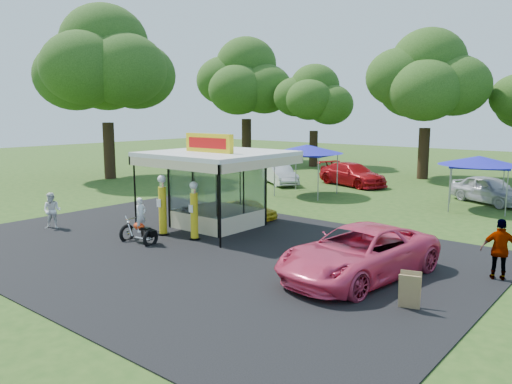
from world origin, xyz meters
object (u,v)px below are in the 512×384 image
kiosk_car (250,209)px  spectator_west (52,211)px  gas_station_kiosk (218,188)px  gas_pump_left (163,207)px  bg_car_b (352,174)px  tent_west (307,149)px  gas_pump_right (194,212)px  spectator_east_b (500,250)px  a_frame_sign (410,291)px  bg_car_c (489,190)px  bg_car_a (280,175)px  pink_sedan (359,253)px  tent_east (479,161)px  motorcycle (140,225)px

kiosk_car → spectator_west: bearing=143.0°
gas_station_kiosk → gas_pump_left: (-0.67, -2.59, -0.56)m
bg_car_b → tent_west: (-0.27, -5.35, 2.03)m
gas_pump_right → spectator_west: gas_pump_right is taller
gas_station_kiosk → tent_west: 10.04m
spectator_east_b → bg_car_b: bearing=-67.8°
gas_station_kiosk → a_frame_sign: size_ratio=5.51×
gas_station_kiosk → bg_car_b: 15.28m
gas_pump_right → a_frame_sign: 9.62m
bg_car_c → tent_west: size_ratio=1.02×
spectator_west → tent_west: 15.25m
bg_car_a → tent_west: 5.16m
pink_sedan → bg_car_c: pink_sedan is taller
gas_pump_right → spectator_east_b: 11.01m
tent_east → spectator_west: bearing=-128.5°
motorcycle → pink_sedan: bearing=6.8°
gas_pump_left → a_frame_sign: size_ratio=2.60×
spectator_west → tent_east: size_ratio=0.40×
bg_car_a → pink_sedan: bearing=-101.5°
gas_station_kiosk → bg_car_a: (-5.77, 12.39, -1.09)m
gas_pump_right → pink_sedan: 7.30m
spectator_east_b → bg_car_c: bearing=-93.4°
spectator_west → gas_pump_right: bearing=-17.4°
a_frame_sign → spectator_east_b: spectator_east_b is taller
gas_station_kiosk → tent_east: (7.72, 11.54, 0.79)m
gas_pump_left → spectator_west: (-4.68, -2.30, -0.41)m
tent_west → motorcycle: bearing=-83.9°
gas_station_kiosk → a_frame_sign: (10.38, -3.66, -1.29)m
bg_car_a → tent_west: tent_west is taller
motorcycle → spectator_west: bearing=-174.6°
spectator_west → spectator_east_b: 17.70m
kiosk_car → tent_west: bearing=13.6°
motorcycle → bg_car_a: motorcycle is taller
gas_pump_right → bg_car_c: size_ratio=0.52×
kiosk_car → spectator_east_b: size_ratio=1.47×
gas_pump_right → bg_car_a: (-6.65, 14.67, -0.45)m
gas_pump_left → spectator_east_b: (12.26, 2.85, -0.26)m
pink_sedan → tent_west: (-10.00, 12.08, 2.02)m
gas_pump_left → gas_pump_right: (1.55, 0.31, -0.08)m
kiosk_car → gas_pump_right: bearing=-168.9°
spectator_east_b → pink_sedan: bearing=17.2°
gas_pump_right → motorcycle: (-1.23, -1.72, -0.40)m
gas_station_kiosk → spectator_east_b: (11.59, 0.25, -0.82)m
gas_pump_right → bg_car_b: gas_pump_right is taller
gas_station_kiosk → motorcycle: (-0.35, -4.00, -1.04)m
pink_sedan → bg_car_b: 19.97m
bg_car_a → bg_car_c: bg_car_c is taller
gas_pump_left → tent_east: (8.39, 14.13, 1.35)m
spectator_east_b → bg_car_a: size_ratio=0.46×
motorcycle → a_frame_sign: bearing=-2.9°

